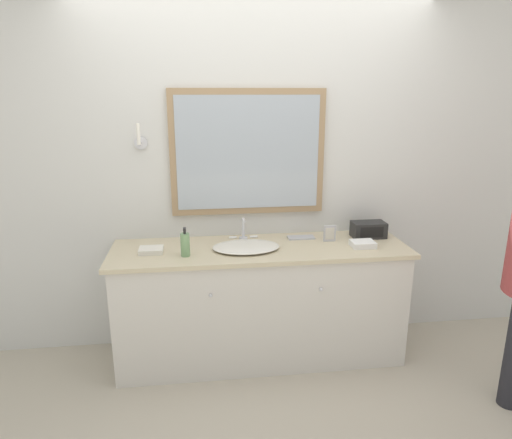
{
  "coord_description": "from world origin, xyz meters",
  "views": [
    {
      "loc": [
        -0.42,
        -2.64,
        1.88
      ],
      "look_at": [
        -0.03,
        0.32,
        1.04
      ],
      "focal_mm": 32.0,
      "sensor_mm": 36.0,
      "label": 1
    }
  ],
  "objects_px": {
    "sink_basin": "(246,246)",
    "soap_bottle": "(185,244)",
    "picture_frame": "(330,233)",
    "appliance_box": "(368,230)"
  },
  "relations": [
    {
      "from": "appliance_box",
      "to": "picture_frame",
      "type": "relative_size",
      "value": 2.03
    },
    {
      "from": "sink_basin",
      "to": "picture_frame",
      "type": "distance_m",
      "value": 0.62
    },
    {
      "from": "appliance_box",
      "to": "picture_frame",
      "type": "xyz_separation_m",
      "value": [
        -0.31,
        -0.06,
        0.0
      ]
    },
    {
      "from": "soap_bottle",
      "to": "appliance_box",
      "type": "distance_m",
      "value": 1.36
    },
    {
      "from": "soap_bottle",
      "to": "picture_frame",
      "type": "xyz_separation_m",
      "value": [
        1.02,
        0.17,
        -0.02
      ]
    },
    {
      "from": "sink_basin",
      "to": "soap_bottle",
      "type": "relative_size",
      "value": 2.34
    },
    {
      "from": "appliance_box",
      "to": "picture_frame",
      "type": "height_order",
      "value": "picture_frame"
    },
    {
      "from": "soap_bottle",
      "to": "picture_frame",
      "type": "bearing_deg",
      "value": 9.66
    },
    {
      "from": "appliance_box",
      "to": "sink_basin",
      "type": "bearing_deg",
      "value": -171.15
    },
    {
      "from": "sink_basin",
      "to": "soap_bottle",
      "type": "distance_m",
      "value": 0.42
    }
  ]
}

